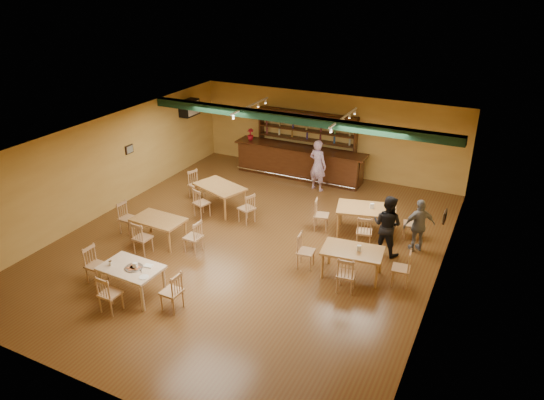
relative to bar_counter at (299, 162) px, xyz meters
The scene contains 23 objects.
floor 5.24m from the bar_counter, 81.65° to the right, with size 12.00×12.00×0.00m, color brown.
ceiling_beam 3.38m from the bar_counter, 72.16° to the right, with size 10.00×0.30×0.25m, color black.
track_rail_left 3.13m from the bar_counter, 120.81° to the right, with size 0.05×2.50×0.05m, color silver.
track_rail_right 3.65m from the bar_counter, 39.06° to the right, with size 0.05×2.50×0.05m, color silver.
ac_unit 4.52m from the bar_counter, 166.78° to the right, with size 0.34×0.70×0.48m, color silver.
picture_left 6.02m from the bar_counter, 135.44° to the right, with size 0.04×0.34×0.28m, color black.
picture_right 7.46m from the bar_counter, 39.08° to the right, with size 0.04×0.34×0.28m, color black.
bar_counter is the anchor object (origin of this frame).
back_bar_hutch 0.85m from the bar_counter, 90.00° to the left, with size 3.82×0.40×2.28m, color #35180A.
poinsettia 2.17m from the bar_counter, behind, with size 0.24×0.24×0.43m, color maroon.
dining_table_a 3.83m from the bar_counter, 107.39° to the right, with size 1.61×0.97×0.81m, color #A9703C.
dining_table_b 4.72m from the bar_counter, 42.77° to the right, with size 1.65×0.99×0.82m, color #A9703C.
dining_table_c 6.41m from the bar_counter, 104.02° to the right, with size 1.44×0.86×0.72m, color #A9703C.
dining_table_d 6.68m from the bar_counter, 55.28° to the right, with size 1.48×0.89×0.74m, color #A9703C.
near_table 8.56m from the bar_counter, 93.61° to the right, with size 1.41×0.91×0.76m, color #D5B48F.
pizza_tray 8.55m from the bar_counter, 92.94° to the right, with size 0.40×0.40×0.01m, color silver.
parmesan_shaker 8.75m from the bar_counter, 96.52° to the right, with size 0.07×0.07×0.11m, color #EAE5C6.
napkin_stack 8.34m from the bar_counter, 91.28° to the right, with size 0.20×0.15×0.03m, color white.
pizza_server 8.49m from the bar_counter, 91.93° to the right, with size 0.32×0.09×0.00m, color silver.
side_plate 8.74m from the bar_counter, 89.89° to the right, with size 0.22×0.22×0.01m, color white.
patron_bar 1.37m from the bar_counter, 38.53° to the right, with size 0.66×0.43×1.80m, color #844494.
patron_right_a 5.86m from the bar_counter, 43.20° to the right, with size 0.81×0.63×1.67m, color black.
patron_right_b 6.10m from the bar_counter, 34.89° to the right, with size 0.88×0.37×1.50m, color slate.
Camera 1 is at (6.00, -10.79, 7.00)m, focal length 33.23 mm.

